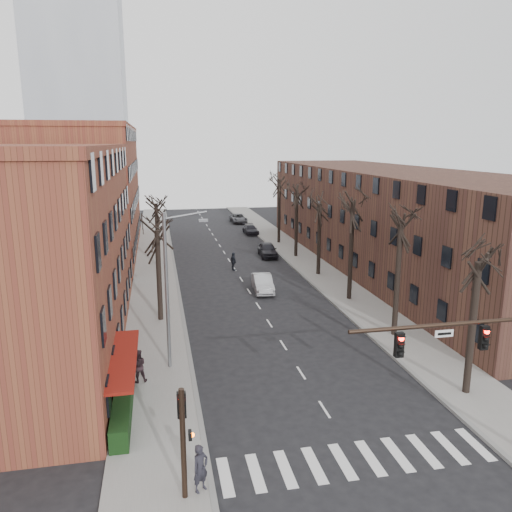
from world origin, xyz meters
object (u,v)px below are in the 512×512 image
parked_car_near (268,250)px  parked_car_mid (251,230)px  silver_sedan (263,283)px  pedestrian_a (201,468)px

parked_car_near → parked_car_mid: parked_car_near is taller
silver_sedan → parked_car_mid: silver_sedan is taller
pedestrian_a → silver_sedan: bearing=36.8°
parked_car_near → parked_car_mid: 14.40m
parked_car_mid → silver_sedan: bearing=-99.6°
silver_sedan → pedestrian_a: 25.70m
silver_sedan → parked_car_near: 13.55m
silver_sedan → pedestrian_a: (-7.56, -24.56, 0.33)m
parked_car_near → parked_car_mid: size_ratio=1.07×
silver_sedan → pedestrian_a: size_ratio=2.43×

